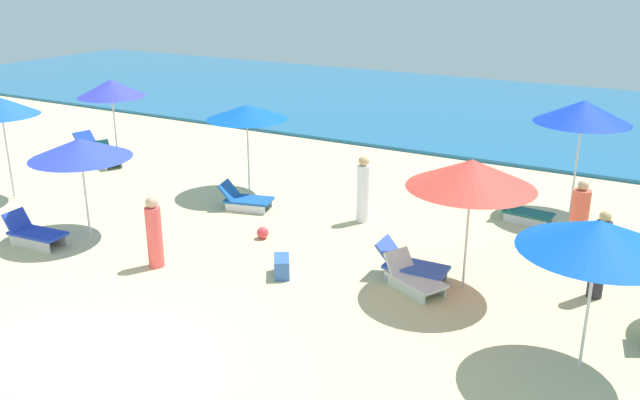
% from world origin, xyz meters
% --- Properties ---
extents(ground_plane, '(60.00, 60.00, 0.00)m').
position_xyz_m(ground_plane, '(0.00, 0.00, 0.00)').
color(ground_plane, beige).
extents(ocean, '(60.00, 15.56, 0.12)m').
position_xyz_m(ocean, '(0.00, 22.22, 0.06)').
color(ocean, '#1D6190').
rests_on(ocean, ground_plane).
extents(umbrella_1, '(2.24, 2.24, 2.27)m').
position_xyz_m(umbrella_1, '(-4.21, 4.14, 2.04)').
color(umbrella_1, silver).
rests_on(umbrella_1, ground_plane).
extents(lounge_chair_1_0, '(1.40, 0.72, 0.72)m').
position_xyz_m(lounge_chair_1_0, '(-4.79, 3.13, 0.27)').
color(lounge_chair_1_0, silver).
rests_on(lounge_chair_1_0, ground_plane).
extents(umbrella_2, '(1.91, 1.91, 2.71)m').
position_xyz_m(umbrella_2, '(-7.94, 4.97, 2.47)').
color(umbrella_2, silver).
rests_on(umbrella_2, ground_plane).
extents(umbrella_3, '(2.38, 2.38, 2.56)m').
position_xyz_m(umbrella_3, '(4.12, 5.74, 2.29)').
color(umbrella_3, silver).
rests_on(umbrella_3, ground_plane).
extents(lounge_chair_3_0, '(1.37, 1.07, 0.63)m').
position_xyz_m(lounge_chair_3_0, '(3.30, 5.24, 0.23)').
color(lounge_chair_3_0, silver).
rests_on(lounge_chair_3_0, ground_plane).
extents(lounge_chair_3_1, '(1.40, 0.69, 0.73)m').
position_xyz_m(lounge_chair_3_1, '(3.08, 5.62, 0.28)').
color(lounge_chair_3_1, silver).
rests_on(lounge_chair_3_1, ground_plane).
extents(umbrella_5, '(2.11, 2.11, 2.50)m').
position_xyz_m(umbrella_5, '(-8.54, 9.28, 2.23)').
color(umbrella_5, silver).
rests_on(umbrella_5, ground_plane).
extents(lounge_chair_5_0, '(1.45, 1.08, 0.67)m').
position_xyz_m(lounge_chair_5_0, '(-8.18, 8.48, 0.26)').
color(lounge_chair_5_0, silver).
rests_on(lounge_chair_5_0, ground_plane).
extents(lounge_chair_5_1, '(1.45, 0.92, 0.66)m').
position_xyz_m(lounge_chair_5_1, '(-9.55, 9.17, 0.27)').
color(lounge_chair_5_1, silver).
rests_on(lounge_chair_5_1, ground_plane).
extents(umbrella_6, '(2.16, 2.16, 2.40)m').
position_xyz_m(umbrella_6, '(-2.82, 8.51, 2.20)').
color(umbrella_6, silver).
rests_on(umbrella_6, ground_plane).
extents(lounge_chair_6_0, '(1.42, 0.96, 0.67)m').
position_xyz_m(lounge_chair_6_0, '(-2.13, 7.33, 0.26)').
color(lounge_chair_6_0, silver).
rests_on(lounge_chair_6_0, ground_plane).
extents(umbrella_8, '(2.30, 2.30, 2.43)m').
position_xyz_m(umbrella_8, '(6.55, 4.01, 2.19)').
color(umbrella_8, silver).
rests_on(umbrella_8, ground_plane).
extents(umbrella_9, '(2.28, 2.28, 2.84)m').
position_xyz_m(umbrella_9, '(5.14, 11.08, 2.56)').
color(umbrella_9, silver).
rests_on(umbrella_9, ground_plane).
extents(lounge_chair_9_0, '(1.32, 0.67, 0.71)m').
position_xyz_m(lounge_chair_9_0, '(4.26, 9.90, 0.26)').
color(lounge_chair_9_0, silver).
rests_on(lounge_chair_9_0, ground_plane).
extents(beachgoer_0, '(0.35, 0.35, 1.51)m').
position_xyz_m(beachgoer_0, '(-1.68, 3.60, 0.72)').
color(beachgoer_0, '#F55556').
rests_on(beachgoer_0, ground_plane).
extents(beachgoer_1, '(0.53, 0.53, 1.70)m').
position_xyz_m(beachgoer_1, '(5.71, 8.35, 0.79)').
color(beachgoer_1, '#F25C47').
rests_on(beachgoer_1, ground_plane).
extents(beachgoer_3, '(0.40, 0.40, 1.64)m').
position_xyz_m(beachgoer_3, '(0.87, 8.00, 0.79)').
color(beachgoer_3, white).
rests_on(beachgoer_3, ground_plane).
extents(beachgoer_4, '(0.40, 0.40, 1.71)m').
position_xyz_m(beachgoer_4, '(6.37, 6.59, 0.82)').
color(beachgoer_4, '#2A2830').
rests_on(beachgoer_4, ground_plane).
extents(beach_ball_0, '(0.27, 0.27, 0.27)m').
position_xyz_m(beach_ball_0, '(-0.62, 5.90, 0.14)').
color(beach_ball_0, '#DA3741').
rests_on(beach_ball_0, ground_plane).
extents(cooler_box_1, '(0.57, 0.65, 0.38)m').
position_xyz_m(cooler_box_1, '(0.80, 4.50, 0.19)').
color(cooler_box_1, '#345FAE').
rests_on(cooler_box_1, ground_plane).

